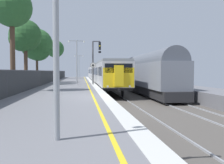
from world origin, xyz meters
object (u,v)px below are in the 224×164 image
signal_gantry (95,57)px  background_tree_right (55,49)px  platform_lamp_mid (77,58)px  platform_lamp_far (79,65)px  platform_lamp_near (56,10)px  background_tree_back (11,9)px  commuter_train_at_platform (100,73)px  background_tree_centre (24,37)px  freight_train_adjacent_track (119,72)px  speed_limit_sign (93,71)px  background_tree_left (37,46)px

signal_gantry → background_tree_right: background_tree_right is taller
signal_gantry → platform_lamp_mid: size_ratio=1.00×
platform_lamp_mid → platform_lamp_far: platform_lamp_mid is taller
background_tree_right → signal_gantry: bearing=-72.8°
platform_lamp_near → platform_lamp_mid: size_ratio=0.91×
background_tree_back → signal_gantry: bearing=57.0°
commuter_train_at_platform → background_tree_centre: (-9.66, -12.29, 4.26)m
freight_train_adjacent_track → platform_lamp_near: size_ratio=11.96×
signal_gantry → platform_lamp_far: 23.39m
freight_train_adjacent_track → speed_limit_sign: (-5.85, -18.21, 0.20)m
platform_lamp_mid → signal_gantry: bearing=11.4°
freight_train_adjacent_track → platform_lamp_far: platform_lamp_far is taller
platform_lamp_mid → speed_limit_sign: bearing=-44.6°
commuter_train_at_platform → background_tree_back: background_tree_back is taller
platform_lamp_near → background_tree_left: background_tree_left is taller
platform_lamp_far → signal_gantry: bearing=-84.6°
speed_limit_sign → background_tree_left: (-7.29, 6.50, 3.40)m
background_tree_left → background_tree_back: bearing=-87.1°
commuter_train_at_platform → platform_lamp_mid: (-3.70, -11.83, 1.89)m
speed_limit_sign → background_tree_back: background_tree_back is taller
platform_lamp_far → background_tree_left: background_tree_left is taller
freight_train_adjacent_track → signal_gantry: bearing=-109.0°
platform_lamp_near → platform_lamp_far: 47.47m
background_tree_left → background_tree_centre: bearing=-95.8°
speed_limit_sign → background_tree_right: 27.69m
commuter_train_at_platform → platform_lamp_far: platform_lamp_far is taller
background_tree_left → freight_train_adjacent_track: bearing=41.7°
background_tree_centre → background_tree_right: size_ratio=0.90×
signal_gantry → background_tree_right: 25.38m
signal_gantry → background_tree_left: 8.91m
commuter_train_at_platform → background_tree_left: 12.21m
background_tree_centre → platform_lamp_far: bearing=76.2°
freight_train_adjacent_track → platform_lamp_near: 40.88m
freight_train_adjacent_track → background_tree_left: (-13.14, -11.71, 3.60)m
platform_lamp_near → platform_lamp_far: (0.00, 47.47, 0.14)m
background_tree_back → background_tree_centre: bearing=97.4°
background_tree_right → speed_limit_sign: bearing=-74.9°
signal_gantry → platform_lamp_far: bearing=95.4°
platform_lamp_mid → platform_lamp_near: bearing=-90.0°
freight_train_adjacent_track → background_tree_right: 16.06m
signal_gantry → background_tree_left: bearing=151.1°
background_tree_centre → speed_limit_sign: bearing=-10.0°
background_tree_left → background_tree_centre: (-0.52, -5.12, 0.50)m
background_tree_centre → background_tree_left: bearing=84.2°
commuter_train_at_platform → freight_train_adjacent_track: freight_train_adjacent_track is taller
freight_train_adjacent_track → background_tree_back: background_tree_back is taller
commuter_train_at_platform → platform_lamp_far: 12.59m
platform_lamp_mid → background_tree_back: background_tree_back is taller
signal_gantry → platform_lamp_near: size_ratio=1.10×
platform_lamp_mid → background_tree_back: (-4.69, -10.19, 3.10)m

